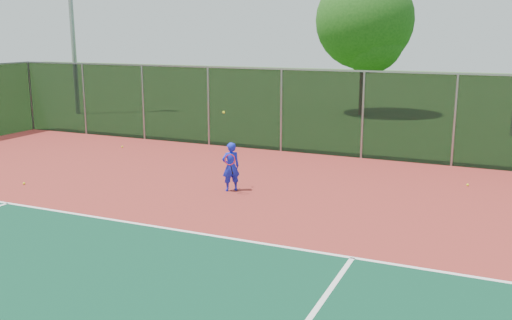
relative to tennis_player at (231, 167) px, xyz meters
The scene contains 8 objects.
ground 6.83m from the tennis_player, 70.25° to the right, with size 120.00×120.00×0.00m, color #245217.
court_apron 5.01m from the tennis_player, 62.43° to the right, with size 30.00×20.00×0.02m, color maroon.
fence_back 6.11m from the tennis_player, 67.71° to the left, with size 30.00×0.06×3.03m.
tennis_player is the anchor object (origin of this frame).
practice_ball_1 6.06m from the tennis_player, 162.34° to the right, with size 0.07×0.07×0.07m, color yellow.
practice_ball_2 6.78m from the tennis_player, 27.79° to the left, with size 0.07×0.07×0.07m, color yellow.
practice_ball_3 7.48m from the tennis_player, 149.87° to the left, with size 0.07×0.07×0.07m, color yellow.
tree_back_left 16.79m from the tennis_player, 90.68° to the left, with size 5.07×5.07×7.45m.
Camera 1 is at (4.45, -7.24, 4.30)m, focal length 40.00 mm.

